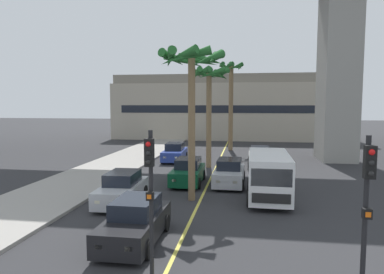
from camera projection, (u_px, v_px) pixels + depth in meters
name	position (u px, v px, depth m)	size (l,w,h in m)	color
sidewalk_left	(47.00, 197.00, 18.41)	(4.80, 80.00, 0.15)	#9E9991
lane_stripe_center	(213.00, 173.00, 25.09)	(0.14, 56.00, 0.01)	#DBCC4C
pier_building_backdrop	(230.00, 108.00, 49.75)	(32.27, 8.04, 8.84)	#BCB29E
car_queue_front	(122.00, 189.00, 17.37)	(1.96, 4.16, 1.56)	#B7BABF
car_queue_second	(175.00, 153.00, 30.21)	(1.94, 4.15, 1.56)	navy
car_queue_third	(135.00, 222.00, 12.52)	(1.85, 4.11, 1.56)	black
car_queue_fourth	(260.00, 158.00, 27.50)	(1.86, 4.11, 1.56)	white
car_queue_fifth	(188.00, 172.00, 21.72)	(1.86, 4.11, 1.56)	#0C4728
car_queue_sixth	(229.00, 173.00, 21.38)	(1.91, 4.14, 1.56)	#B7BABF
delivery_van	(269.00, 175.00, 18.09)	(2.22, 5.28, 2.36)	white
traffic_light_median_near	(150.00, 184.00, 9.66)	(0.24, 0.37, 4.20)	black
traffic_light_right_far_corner	(367.00, 200.00, 8.11)	(0.24, 0.37, 4.20)	black
palm_tree_near_median	(191.00, 72.00, 17.46)	(3.30, 3.34, 7.69)	brown
palm_tree_mid_median	(231.00, 86.00, 36.79)	(2.64, 2.76, 9.28)	brown
palm_tree_far_median	(209.00, 85.00, 26.71)	(3.19, 3.18, 7.73)	brown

